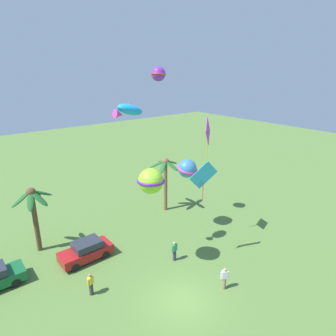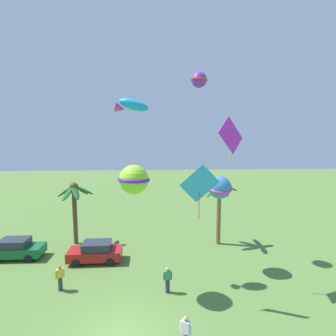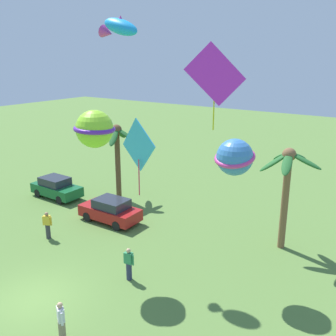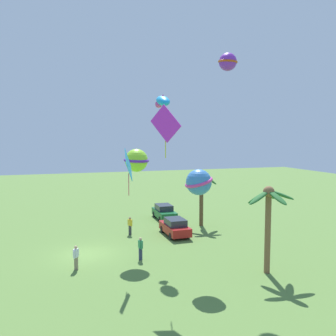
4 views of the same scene
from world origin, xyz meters
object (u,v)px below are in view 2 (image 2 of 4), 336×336
at_px(parked_car_1, 96,252).
at_px(kite_diamond_0, 231,136).
at_px(palm_tree_0, 219,197).
at_px(kite_fish_4, 132,105).
at_px(palm_tree_1, 75,198).
at_px(spectator_0, 60,278).
at_px(spectator_2, 186,333).
at_px(kite_ball_3, 199,80).
at_px(spectator_1, 168,280).
at_px(kite_diamond_5, 199,184).
at_px(kite_ball_2, 220,187).
at_px(parked_car_0, 16,249).
at_px(kite_ball_1, 134,180).

relative_size(parked_car_1, kite_diamond_0, 1.25).
bearing_deg(palm_tree_0, kite_fish_4, -144.94).
distance_m(palm_tree_1, parked_car_1, 5.37).
distance_m(spectator_0, spectator_2, 8.65).
relative_size(parked_car_1, kite_ball_3, 2.24).
distance_m(spectator_1, kite_diamond_5, 6.29).
relative_size(palm_tree_1, spectator_2, 3.40).
distance_m(spectator_2, kite_ball_2, 9.36).
bearing_deg(parked_car_0, spectator_1, -24.72).
bearing_deg(kite_ball_3, kite_ball_1, -131.94).
xyz_separation_m(kite_ball_3, kite_diamond_5, (-0.98, -6.35, -6.63)).
bearing_deg(parked_car_1, palm_tree_0, 15.88).
xyz_separation_m(parked_car_0, kite_fish_4, (9.19, -2.94, 10.51)).
xyz_separation_m(parked_car_0, spectator_1, (11.32, -5.21, 0.06)).
bearing_deg(kite_fish_4, kite_ball_1, -84.34).
height_order(palm_tree_1, spectator_1, palm_tree_1).
height_order(parked_car_0, spectator_2, spectator_2).
relative_size(kite_ball_1, kite_ball_2, 1.46).
distance_m(palm_tree_0, parked_car_1, 10.83).
distance_m(kite_ball_2, kite_ball_3, 8.03).
relative_size(palm_tree_0, parked_car_1, 1.41).
xyz_separation_m(spectator_1, kite_fish_4, (-2.13, 2.27, 10.44)).
bearing_deg(parked_car_0, spectator_2, -39.04).
xyz_separation_m(spectator_0, spectator_1, (6.50, -0.59, 0.00)).
height_order(palm_tree_1, spectator_2, palm_tree_1).
bearing_deg(palm_tree_0, kite_ball_2, -103.64).
height_order(parked_car_0, parked_car_1, same).
distance_m(parked_car_0, kite_fish_4, 14.26).
bearing_deg(spectator_0, kite_ball_3, 27.01).
height_order(spectator_1, kite_diamond_0, kite_diamond_0).
bearing_deg(kite_fish_4, spectator_1, -46.85).
relative_size(kite_ball_2, kite_diamond_5, 0.58).
relative_size(spectator_0, kite_ball_2, 0.90).
distance_m(spectator_0, kite_ball_1, 7.60).
distance_m(palm_tree_1, kite_fish_4, 10.59).
bearing_deg(spectator_0, kite_ball_1, -5.07).
bearing_deg(kite_diamond_0, spectator_1, -169.96).
xyz_separation_m(palm_tree_1, kite_diamond_5, (9.17, -8.93, 2.76)).
height_order(spectator_1, kite_ball_1, kite_ball_1).
distance_m(kite_diamond_0, kite_diamond_5, 3.78).
bearing_deg(spectator_0, palm_tree_1, 98.16).
bearing_deg(kite_ball_1, parked_car_0, 151.85).
relative_size(parked_car_0, parked_car_1, 1.00).
relative_size(spectator_0, spectator_2, 1.00).
distance_m(parked_car_0, kite_diamond_5, 15.63).
bearing_deg(kite_ball_2, kite_diamond_0, -88.78).
relative_size(parked_car_1, kite_ball_2, 2.23).
xyz_separation_m(palm_tree_0, spectator_0, (-11.26, -6.53, -3.30)).
distance_m(palm_tree_0, palm_tree_1, 12.32).
relative_size(spectator_2, kite_fish_4, 0.72).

